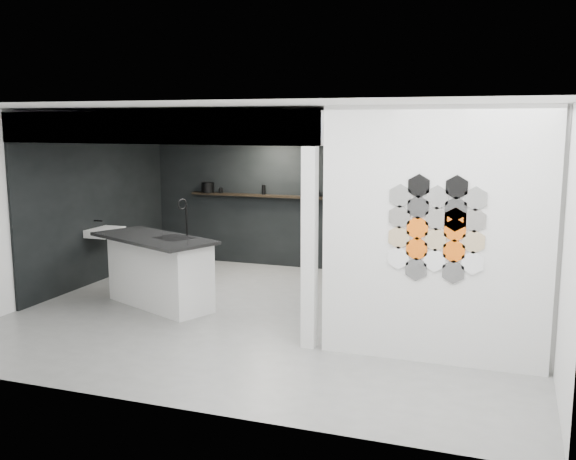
# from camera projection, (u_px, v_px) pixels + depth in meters

# --- Properties ---
(floor) EXTENTS (7.00, 6.00, 0.01)m
(floor) POSITION_uv_depth(u_px,v_px,m) (274.00, 316.00, 8.78)
(floor) COLOR slate
(partition_panel) EXTENTS (2.45, 0.15, 2.80)m
(partition_panel) POSITION_uv_depth(u_px,v_px,m) (434.00, 237.00, 6.89)
(partition_panel) COLOR silver
(partition_panel) RESTS_ON floor
(bay_clad_back) EXTENTS (4.40, 0.04, 2.35)m
(bay_clad_back) POSITION_uv_depth(u_px,v_px,m) (264.00, 202.00, 11.77)
(bay_clad_back) COLOR black
(bay_clad_back) RESTS_ON floor
(bay_clad_left) EXTENTS (0.04, 4.00, 2.35)m
(bay_clad_left) POSITION_uv_depth(u_px,v_px,m) (100.00, 210.00, 10.65)
(bay_clad_left) COLOR black
(bay_clad_left) RESTS_ON floor
(bulkhead) EXTENTS (4.40, 4.00, 0.40)m
(bulkhead) POSITION_uv_depth(u_px,v_px,m) (216.00, 127.00, 9.71)
(bulkhead) COLOR silver
(bulkhead) RESTS_ON corner_column
(corner_column) EXTENTS (0.16, 0.16, 2.35)m
(corner_column) POSITION_uv_depth(u_px,v_px,m) (309.00, 249.00, 7.38)
(corner_column) COLOR silver
(corner_column) RESTS_ON floor
(fascia_beam) EXTENTS (4.40, 0.16, 0.40)m
(fascia_beam) POSITION_uv_depth(u_px,v_px,m) (149.00, 128.00, 7.92)
(fascia_beam) COLOR silver
(fascia_beam) RESTS_ON corner_column
(wall_basin) EXTENTS (0.40, 0.60, 0.12)m
(wall_basin) POSITION_uv_depth(u_px,v_px,m) (105.00, 232.00, 10.44)
(wall_basin) COLOR silver
(wall_basin) RESTS_ON bay_clad_left
(display_shelf) EXTENTS (3.00, 0.15, 0.04)m
(display_shelf) POSITION_uv_depth(u_px,v_px,m) (267.00, 196.00, 11.62)
(display_shelf) COLOR black
(display_shelf) RESTS_ON bay_clad_back
(kitchen_island) EXTENTS (2.12, 1.57, 1.56)m
(kitchen_island) POSITION_uv_depth(u_px,v_px,m) (159.00, 270.00, 9.18)
(kitchen_island) COLOR silver
(kitchen_island) RESTS_ON floor
(stockpot) EXTENTS (0.27, 0.27, 0.19)m
(stockpot) POSITION_uv_depth(u_px,v_px,m) (208.00, 187.00, 11.99)
(stockpot) COLOR black
(stockpot) RESTS_ON display_shelf
(kettle) EXTENTS (0.22, 0.22, 0.15)m
(kettle) POSITION_uv_depth(u_px,v_px,m) (314.00, 192.00, 11.31)
(kettle) COLOR black
(kettle) RESTS_ON display_shelf
(glass_bowl) EXTENTS (0.17, 0.17, 0.10)m
(glass_bowl) POSITION_uv_depth(u_px,v_px,m) (339.00, 195.00, 11.17)
(glass_bowl) COLOR gray
(glass_bowl) RESTS_ON display_shelf
(glass_vase) EXTENTS (0.12, 0.12, 0.16)m
(glass_vase) POSITION_uv_depth(u_px,v_px,m) (340.00, 193.00, 11.16)
(glass_vase) COLOR gray
(glass_vase) RESTS_ON display_shelf
(bottle_dark) EXTENTS (0.08, 0.08, 0.17)m
(bottle_dark) POSITION_uv_depth(u_px,v_px,m) (264.00, 190.00, 11.63)
(bottle_dark) COLOR black
(bottle_dark) RESTS_ON display_shelf
(utensil_cup) EXTENTS (0.10, 0.10, 0.09)m
(utensil_cup) POSITION_uv_depth(u_px,v_px,m) (221.00, 190.00, 11.91)
(utensil_cup) COLOR black
(utensil_cup) RESTS_ON display_shelf
(hex_tile_cluster) EXTENTS (1.04, 0.02, 1.16)m
(hex_tile_cluster) POSITION_uv_depth(u_px,v_px,m) (437.00, 229.00, 6.78)
(hex_tile_cluster) COLOR white
(hex_tile_cluster) RESTS_ON partition_panel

